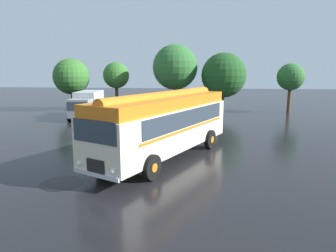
% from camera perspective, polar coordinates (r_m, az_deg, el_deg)
% --- Properties ---
extents(ground_plane, '(120.00, 120.00, 0.00)m').
position_cam_1_polar(ground_plane, '(15.85, -2.23, -6.07)').
color(ground_plane, black).
extents(vintage_bus, '(6.55, 10.16, 3.49)m').
position_cam_1_polar(vintage_bus, '(15.52, -0.62, 0.77)').
color(vintage_bus, beige).
rests_on(vintage_bus, ground).
extents(car_near_left, '(2.09, 4.26, 1.66)m').
position_cam_1_polar(car_near_left, '(28.49, -10.12, 3.01)').
color(car_near_left, '#B7BABF').
rests_on(car_near_left, ground).
extents(car_mid_left, '(2.32, 4.37, 1.66)m').
position_cam_1_polar(car_mid_left, '(27.96, -4.12, 3.01)').
color(car_mid_left, maroon).
rests_on(car_mid_left, ground).
extents(car_mid_right, '(2.09, 4.26, 1.66)m').
position_cam_1_polar(car_mid_right, '(27.22, 1.76, 2.82)').
color(car_mid_right, '#144C28').
rests_on(car_mid_right, ground).
extents(car_far_right, '(2.40, 4.40, 1.66)m').
position_cam_1_polar(car_far_right, '(26.55, 7.76, 2.53)').
color(car_far_right, '#B7BABF').
rests_on(car_far_right, ground).
extents(box_van, '(2.69, 5.91, 2.50)m').
position_cam_1_polar(box_van, '(29.84, -15.12, 4.15)').
color(box_van, '#B2B7BC').
rests_on(box_van, ground).
extents(tree_far_left, '(3.97, 3.97, 5.80)m').
position_cam_1_polar(tree_far_left, '(35.35, -18.16, 8.88)').
color(tree_far_left, '#4C3823').
rests_on(tree_far_left, ground).
extents(tree_left_of_centre, '(2.94, 2.94, 5.42)m').
position_cam_1_polar(tree_left_of_centre, '(34.84, -9.98, 9.52)').
color(tree_left_of_centre, '#4C3823').
rests_on(tree_left_of_centre, ground).
extents(tree_centre, '(4.77, 4.77, 7.21)m').
position_cam_1_polar(tree_centre, '(32.49, 1.58, 11.09)').
color(tree_centre, '#4C3823').
rests_on(tree_centre, ground).
extents(tree_right_of_centre, '(4.62, 4.62, 6.31)m').
position_cam_1_polar(tree_right_of_centre, '(31.95, 10.49, 9.43)').
color(tree_right_of_centre, '#4C3823').
rests_on(tree_right_of_centre, ground).
extents(tree_far_right, '(2.83, 2.83, 5.24)m').
position_cam_1_polar(tree_far_right, '(34.36, 22.28, 8.53)').
color(tree_far_right, '#4C3823').
rests_on(tree_far_right, ground).
extents(puddle_patch, '(1.74, 1.74, 0.01)m').
position_cam_1_polar(puddle_patch, '(13.18, -19.51, -10.21)').
color(puddle_patch, black).
rests_on(puddle_patch, ground).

